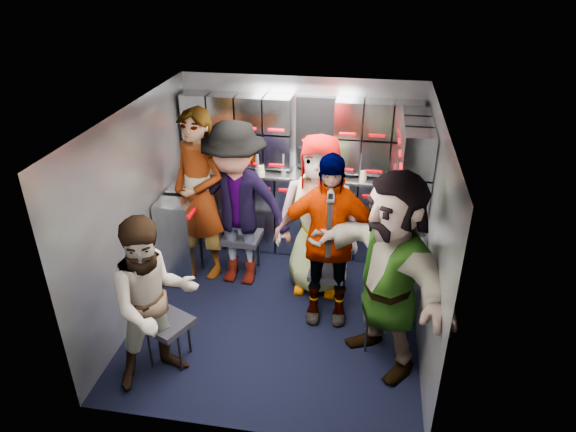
% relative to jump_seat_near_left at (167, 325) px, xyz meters
% --- Properties ---
extents(floor, '(3.00, 3.00, 0.00)m').
position_rel_jump_seat_near_left_xyz_m(floor, '(0.85, 0.84, -0.40)').
color(floor, black).
rests_on(floor, ground).
extents(wall_back, '(2.80, 0.04, 2.10)m').
position_rel_jump_seat_near_left_xyz_m(wall_back, '(0.85, 2.34, 0.65)').
color(wall_back, gray).
rests_on(wall_back, ground).
extents(wall_left, '(0.04, 3.00, 2.10)m').
position_rel_jump_seat_near_left_xyz_m(wall_left, '(-0.55, 0.84, 0.65)').
color(wall_left, gray).
rests_on(wall_left, ground).
extents(wall_right, '(0.04, 3.00, 2.10)m').
position_rel_jump_seat_near_left_xyz_m(wall_right, '(2.25, 0.84, 0.65)').
color(wall_right, gray).
rests_on(wall_right, ground).
extents(ceiling, '(2.80, 3.00, 0.02)m').
position_rel_jump_seat_near_left_xyz_m(ceiling, '(0.85, 0.84, 1.70)').
color(ceiling, silver).
rests_on(ceiling, wall_back).
extents(cart_bank_back, '(2.68, 0.38, 0.99)m').
position_rel_jump_seat_near_left_xyz_m(cart_bank_back, '(0.85, 2.13, 0.10)').
color(cart_bank_back, '#91969F').
rests_on(cart_bank_back, ground).
extents(cart_bank_left, '(0.38, 0.76, 0.99)m').
position_rel_jump_seat_near_left_xyz_m(cart_bank_left, '(-0.34, 1.40, 0.10)').
color(cart_bank_left, '#91969F').
rests_on(cart_bank_left, ground).
extents(counter, '(2.68, 0.42, 0.03)m').
position_rel_jump_seat_near_left_xyz_m(counter, '(0.85, 2.13, 0.62)').
color(counter, '#B9BBC0').
rests_on(counter, cart_bank_back).
extents(locker_bank_back, '(2.68, 0.28, 0.82)m').
position_rel_jump_seat_near_left_xyz_m(locker_bank_back, '(0.85, 2.19, 1.09)').
color(locker_bank_back, '#91969F').
rests_on(locker_bank_back, wall_back).
extents(locker_bank_right, '(0.28, 1.00, 0.82)m').
position_rel_jump_seat_near_left_xyz_m(locker_bank_right, '(2.10, 1.54, 1.09)').
color(locker_bank_right, '#91969F').
rests_on(locker_bank_right, wall_right).
extents(right_cabinet, '(0.28, 1.20, 1.00)m').
position_rel_jump_seat_near_left_xyz_m(right_cabinet, '(2.10, 1.44, 0.10)').
color(right_cabinet, '#91969F').
rests_on(right_cabinet, ground).
extents(coffee_niche, '(0.46, 0.16, 0.84)m').
position_rel_jump_seat_near_left_xyz_m(coffee_niche, '(1.03, 2.25, 1.07)').
color(coffee_niche, black).
rests_on(coffee_niche, wall_back).
extents(red_latch_strip, '(2.60, 0.02, 0.03)m').
position_rel_jump_seat_near_left_xyz_m(red_latch_strip, '(0.85, 1.93, 0.48)').
color(red_latch_strip, '#B50008').
rests_on(red_latch_strip, cart_bank_back).
extents(jump_seat_near_left, '(0.50, 0.49, 0.45)m').
position_rel_jump_seat_near_left_xyz_m(jump_seat_near_left, '(0.00, 0.00, 0.00)').
color(jump_seat_near_left, black).
rests_on(jump_seat_near_left, ground).
extents(jump_seat_mid_left, '(0.42, 0.40, 0.48)m').
position_rel_jump_seat_near_left_xyz_m(jump_seat_mid_left, '(0.30, 1.54, 0.02)').
color(jump_seat_mid_left, black).
rests_on(jump_seat_mid_left, ground).
extents(jump_seat_center, '(0.43, 0.42, 0.40)m').
position_rel_jump_seat_near_left_xyz_m(jump_seat_center, '(1.18, 1.54, -0.05)').
color(jump_seat_center, black).
rests_on(jump_seat_center, ground).
extents(jump_seat_mid_right, '(0.38, 0.36, 0.43)m').
position_rel_jump_seat_near_left_xyz_m(jump_seat_mid_right, '(1.32, 1.06, -0.01)').
color(jump_seat_mid_right, black).
rests_on(jump_seat_mid_right, ground).
extents(jump_seat_near_right, '(0.43, 0.41, 0.46)m').
position_rel_jump_seat_near_left_xyz_m(jump_seat_near_right, '(1.90, 0.52, 0.01)').
color(jump_seat_near_right, black).
rests_on(jump_seat_near_right, ground).
extents(attendant_standing, '(0.84, 0.73, 1.94)m').
position_rel_jump_seat_near_left_xyz_m(attendant_standing, '(-0.14, 1.47, 0.57)').
color(attendant_standing, black).
rests_on(attendant_standing, ground).
extents(attendant_arc_a, '(0.97, 0.94, 1.57)m').
position_rel_jump_seat_near_left_xyz_m(attendant_arc_a, '(0.00, -0.18, 0.39)').
color(attendant_arc_a, black).
rests_on(attendant_arc_a, ground).
extents(attendant_arc_b, '(1.25, 0.77, 1.87)m').
position_rel_jump_seat_near_left_xyz_m(attendant_arc_b, '(0.30, 1.36, 0.54)').
color(attendant_arc_b, black).
rests_on(attendant_arc_b, ground).
extents(attendant_arc_c, '(0.89, 0.60, 1.77)m').
position_rel_jump_seat_near_left_xyz_m(attendant_arc_c, '(1.18, 1.36, 0.49)').
color(attendant_arc_c, black).
rests_on(attendant_arc_c, ground).
extents(attendant_arc_d, '(1.06, 0.49, 1.78)m').
position_rel_jump_seat_near_left_xyz_m(attendant_arc_d, '(1.32, 0.88, 0.49)').
color(attendant_arc_d, black).
rests_on(attendant_arc_d, ground).
extents(attendant_arc_e, '(1.53, 1.69, 1.87)m').
position_rel_jump_seat_near_left_xyz_m(attendant_arc_e, '(1.90, 0.34, 0.54)').
color(attendant_arc_e, black).
rests_on(attendant_arc_e, ground).
extents(bottle_left, '(0.06, 0.06, 0.25)m').
position_rel_jump_seat_near_left_xyz_m(bottle_left, '(0.69, 2.08, 0.76)').
color(bottle_left, white).
rests_on(bottle_left, counter).
extents(bottle_mid, '(0.07, 0.07, 0.23)m').
position_rel_jump_seat_near_left_xyz_m(bottle_mid, '(0.38, 2.08, 0.75)').
color(bottle_mid, white).
rests_on(bottle_mid, counter).
extents(bottle_right, '(0.07, 0.07, 0.25)m').
position_rel_jump_seat_near_left_xyz_m(bottle_right, '(1.13, 2.08, 0.76)').
color(bottle_right, white).
rests_on(bottle_right, counter).
extents(cup_left, '(0.08, 0.08, 0.09)m').
position_rel_jump_seat_near_left_xyz_m(cup_left, '(0.42, 2.07, 0.68)').
color(cup_left, '#C1B388').
rests_on(cup_left, counter).
extents(cup_right, '(0.07, 0.07, 0.11)m').
position_rel_jump_seat_near_left_xyz_m(cup_right, '(1.60, 2.07, 0.69)').
color(cup_right, '#C1B388').
rests_on(cup_right, counter).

